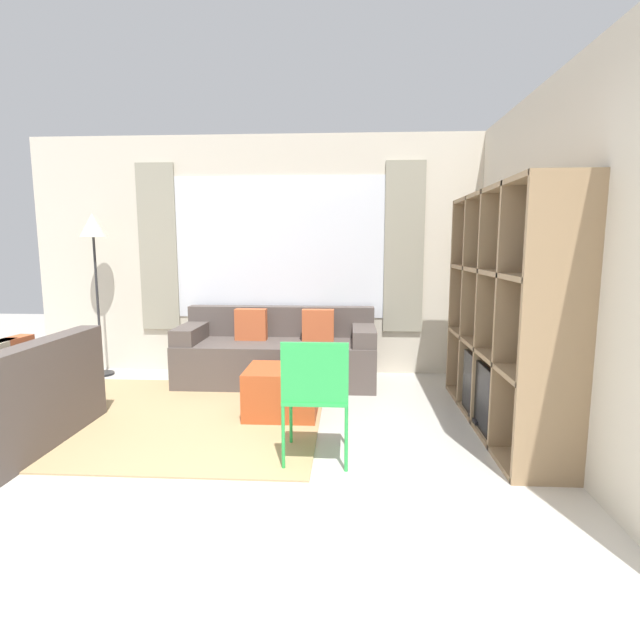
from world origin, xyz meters
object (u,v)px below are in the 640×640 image
ottoman (282,392)px  shelving_unit (507,315)px  floor_lamp (94,239)px  couch_side (1,406)px  folding_chair (316,389)px  couch_main (278,354)px

ottoman → shelving_unit: bearing=-4.4°
shelving_unit → floor_lamp: (-4.10, 1.39, 0.62)m
couch_side → floor_lamp: (-0.31, 2.09, 1.22)m
shelving_unit → ottoman: size_ratio=3.49×
floor_lamp → folding_chair: size_ratio=2.11×
shelving_unit → couch_side: bearing=-169.6°
folding_chair → ottoman: bearing=-69.0°
couch_main → ottoman: bearing=-80.1°
ottoman → folding_chair: size_ratio=0.71×
couch_main → ottoman: size_ratio=3.41×
couch_side → couch_main: bearing=137.5°
ottoman → folding_chair: bearing=-69.0°
couch_main → ottoman: couch_main is taller
couch_main → couch_side: size_ratio=1.35×
shelving_unit → floor_lamp: size_ratio=1.18×
couch_side → folding_chair: folding_chair is taller
couch_main → floor_lamp: 2.42m
couch_side → shelving_unit: bearing=100.4°
shelving_unit → folding_chair: (-1.49, -0.80, -0.41)m
couch_main → floor_lamp: floor_lamp is taller
floor_lamp → couch_main: bearing=-4.6°
shelving_unit → floor_lamp: shelving_unit is taller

